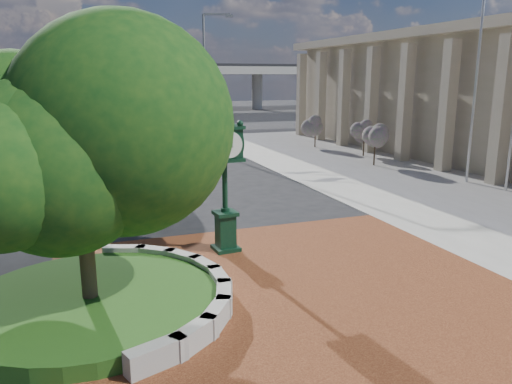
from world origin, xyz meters
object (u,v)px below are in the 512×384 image
object	(u,v)px
post_clock	(225,173)
street_lamp_near	(208,72)
parked_car	(141,124)
street_lamp_far	(101,83)
flagpole_a	(477,70)

from	to	relation	value
post_clock	street_lamp_near	size ratio (longest dim) A/B	0.47
post_clock	parked_car	bearing A→B (deg)	86.59
parked_car	street_lamp_far	xyz separation A→B (m)	(-3.70, -0.53, 4.15)
flagpole_a	street_lamp_near	world-z (taller)	flagpole_a
parked_car	flagpole_a	size ratio (longest dim) A/B	0.40
flagpole_a	street_lamp_far	size ratio (longest dim) A/B	1.36
flagpole_a	street_lamp_near	size ratio (longest dim) A/B	1.15
street_lamp_near	street_lamp_far	world-z (taller)	street_lamp_near
parked_car	flagpole_a	bearing A→B (deg)	-49.32
street_lamp_far	parked_car	bearing A→B (deg)	8.22
street_lamp_far	post_clock	bearing A→B (deg)	-87.79
post_clock	flagpole_a	bearing A→B (deg)	21.21
parked_car	street_lamp_far	distance (m)	5.59
parked_car	post_clock	bearing A→B (deg)	-74.76
post_clock	street_lamp_near	xyz separation A→B (m)	(5.31, 22.07, 3.26)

